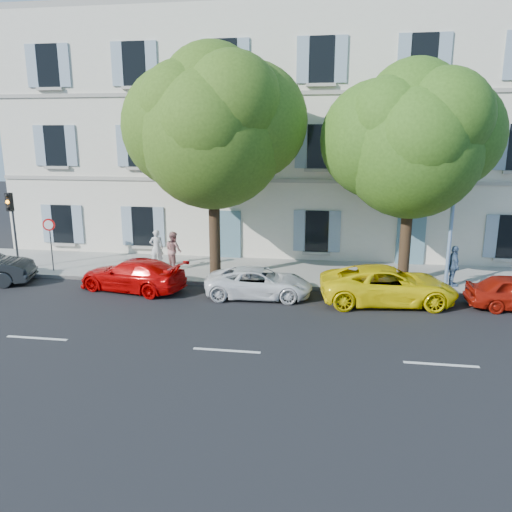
% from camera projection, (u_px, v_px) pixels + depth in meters
% --- Properties ---
extents(ground, '(90.00, 90.00, 0.00)m').
position_uv_depth(ground, '(249.00, 306.00, 18.38)').
color(ground, black).
extents(sidewalk, '(36.00, 4.50, 0.15)m').
position_uv_depth(sidewalk, '(265.00, 272.00, 22.64)').
color(sidewalk, '#A09E96').
rests_on(sidewalk, ground).
extents(kerb, '(36.00, 0.16, 0.16)m').
position_uv_depth(kerb, '(258.00, 286.00, 20.55)').
color(kerb, '#9E998E').
rests_on(kerb, ground).
extents(building, '(28.00, 7.00, 12.00)m').
position_uv_depth(building, '(280.00, 137.00, 26.76)').
color(building, silver).
rests_on(building, ground).
extents(car_red_coupe, '(4.70, 2.68, 1.28)m').
position_uv_depth(car_red_coupe, '(133.00, 275.00, 20.08)').
color(car_red_coupe, '#C50505').
rests_on(car_red_coupe, ground).
extents(car_white_coupe, '(4.19, 2.11, 1.14)m').
position_uv_depth(car_white_coupe, '(259.00, 283.00, 19.26)').
color(car_white_coupe, white).
rests_on(car_white_coupe, ground).
extents(car_yellow_supercar, '(5.22, 2.84, 1.39)m').
position_uv_depth(car_yellow_supercar, '(388.00, 285.00, 18.51)').
color(car_yellow_supercar, yellow).
rests_on(car_yellow_supercar, ground).
extents(tree_left, '(5.97, 5.97, 9.26)m').
position_uv_depth(tree_left, '(213.00, 135.00, 20.02)').
color(tree_left, '#3A2819').
rests_on(tree_left, sidewalk).
extents(tree_right, '(5.54, 5.54, 8.53)m').
position_uv_depth(tree_right, '(412.00, 148.00, 19.45)').
color(tree_right, '#3A2819').
rests_on(tree_right, sidewalk).
extents(traffic_light, '(0.31, 0.40, 3.49)m').
position_uv_depth(traffic_light, '(11.00, 214.00, 22.22)').
color(traffic_light, '#383A3D').
rests_on(traffic_light, sidewalk).
extents(road_sign, '(0.55, 0.14, 2.38)m').
position_uv_depth(road_sign, '(50.00, 233.00, 22.17)').
color(road_sign, '#383A3D').
rests_on(road_sign, sidewalk).
extents(street_lamp, '(0.28, 1.56, 7.31)m').
position_uv_depth(street_lamp, '(456.00, 184.00, 19.03)').
color(street_lamp, '#7293BF').
rests_on(street_lamp, sidewalk).
extents(pedestrian_a, '(0.74, 0.62, 1.72)m').
position_uv_depth(pedestrian_a, '(157.00, 248.00, 23.17)').
color(pedestrian_a, silver).
rests_on(pedestrian_a, sidewalk).
extents(pedestrian_b, '(1.06, 1.05, 1.73)m').
position_uv_depth(pedestrian_b, '(174.00, 250.00, 22.67)').
color(pedestrian_b, '#B27772').
rests_on(pedestrian_b, sidewalk).
extents(pedestrian_c, '(0.53, 1.02, 1.66)m').
position_uv_depth(pedestrian_c, '(454.00, 266.00, 20.09)').
color(pedestrian_c, '#496386').
rests_on(pedestrian_c, sidewalk).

